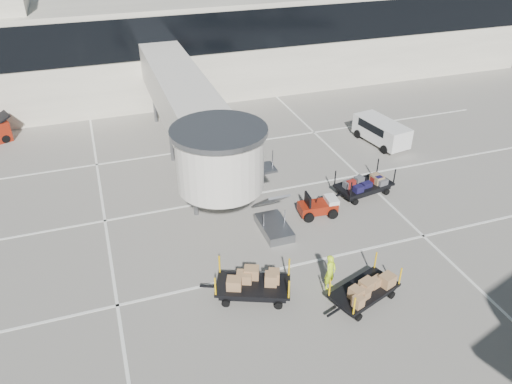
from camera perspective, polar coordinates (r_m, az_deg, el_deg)
The scene contains 10 objects.
ground at distance 24.09m, azimuth 9.54°, elevation -10.44°, with size 140.00×140.00×0.00m, color #9C968B.
lane_markings at distance 30.71m, azimuth 0.51°, elevation 0.25°, with size 40.00×30.00×0.02m.
terminal at distance 47.76m, azimuth -7.68°, elevation 16.86°, with size 64.00×12.11×15.20m.
jet_bridge at distance 30.53m, azimuth -7.24°, elevation 8.80°, with size 5.70×20.40×6.03m.
baggage_tug at distance 28.40m, azimuth 7.18°, elevation -1.67°, with size 2.24×1.52×1.42m.
suitcase_cart at distance 30.68m, azimuth 12.18°, elevation 0.71°, with size 4.26×2.23×1.64m.
box_cart_near at distance 23.05m, azimuth 11.97°, elevation -11.05°, with size 3.95×2.54×1.53m.
box_cart_far at distance 22.85m, azimuth -0.77°, elevation -10.62°, with size 4.13×2.81×1.61m.
ground_worker at distance 23.31m, azimuth 8.49°, elevation -9.03°, with size 0.66×0.43×1.82m, color #C6F319.
minivan at distance 37.33m, azimuth 14.02°, elevation 6.93°, with size 2.54×4.65×1.67m.
Camera 1 is at (-9.44, -15.43, 15.91)m, focal length 35.00 mm.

